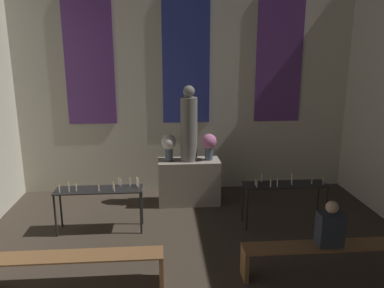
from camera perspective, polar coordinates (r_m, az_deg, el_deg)
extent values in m
cube|color=beige|center=(8.60, -0.94, 9.41)|extent=(7.78, 0.12, 5.05)
cube|color=#60337F|center=(8.62, -15.40, 12.30)|extent=(1.06, 0.03, 2.83)
cube|color=navy|center=(8.49, -0.92, 12.76)|extent=(1.06, 0.03, 2.83)
cube|color=#60337F|center=(8.88, 13.15, 12.46)|extent=(1.06, 0.03, 2.83)
cube|color=gray|center=(8.09, -0.45, -5.74)|extent=(1.30, 0.59, 0.96)
cylinder|color=slate|center=(7.78, -0.47, 2.23)|extent=(0.35, 0.35, 1.33)
sphere|color=slate|center=(7.66, -0.48, 8.02)|extent=(0.24, 0.24, 0.24)
cylinder|color=#4C5666|center=(7.89, -3.53, -1.52)|extent=(0.16, 0.16, 0.29)
sphere|color=silver|center=(7.82, -3.56, 0.30)|extent=(0.32, 0.32, 0.32)
cylinder|color=#4C5666|center=(7.94, 2.59, -1.40)|extent=(0.16, 0.16, 0.29)
sphere|color=#C66B9E|center=(7.88, 2.61, 0.41)|extent=(0.32, 0.32, 0.32)
cube|color=black|center=(6.96, -14.02, -6.77)|extent=(1.55, 0.43, 0.02)
cylinder|color=black|center=(7.11, -20.12, -10.29)|extent=(0.04, 0.04, 0.78)
cylinder|color=black|center=(6.86, -7.80, -10.43)|extent=(0.04, 0.04, 0.78)
cylinder|color=black|center=(7.44, -19.36, -9.12)|extent=(0.04, 0.04, 0.78)
cylinder|color=black|center=(7.20, -7.64, -9.19)|extent=(0.04, 0.04, 0.78)
cylinder|color=silver|center=(7.06, -11.12, -5.67)|extent=(0.02, 0.02, 0.13)
sphere|color=#F9CC4C|center=(7.04, -11.14, -5.08)|extent=(0.02, 0.02, 0.02)
cylinder|color=silver|center=(6.90, -11.93, -6.29)|extent=(0.02, 0.02, 0.11)
sphere|color=#F9CC4C|center=(6.88, -11.96, -5.77)|extent=(0.02, 0.02, 0.02)
cylinder|color=silver|center=(7.03, -10.81, -5.85)|extent=(0.02, 0.02, 0.11)
sphere|color=#F9CC4C|center=(7.00, -10.83, -5.35)|extent=(0.02, 0.02, 0.02)
cylinder|color=silver|center=(6.96, -9.44, -5.82)|extent=(0.02, 0.02, 0.15)
sphere|color=#F9CC4C|center=(6.93, -9.46, -5.16)|extent=(0.02, 0.02, 0.02)
cylinder|color=silver|center=(6.78, -11.77, -6.69)|extent=(0.02, 0.02, 0.10)
sphere|color=#F9CC4C|center=(6.76, -11.80, -6.20)|extent=(0.02, 0.02, 0.02)
cylinder|color=silver|center=(6.98, -19.56, -6.50)|extent=(0.02, 0.02, 0.12)
sphere|color=#F9CC4C|center=(6.96, -19.61, -5.94)|extent=(0.02, 0.02, 0.02)
cylinder|color=silver|center=(6.95, -8.41, -5.84)|extent=(0.02, 0.02, 0.14)
sphere|color=#F9CC4C|center=(6.92, -8.44, -5.22)|extent=(0.02, 0.02, 0.02)
cylinder|color=silver|center=(6.88, -8.15, -6.00)|extent=(0.02, 0.02, 0.15)
sphere|color=#F9CC4C|center=(6.85, -8.17, -5.32)|extent=(0.02, 0.02, 0.02)
cylinder|color=silver|center=(6.95, -17.23, -6.36)|extent=(0.02, 0.02, 0.13)
sphere|color=#F9CC4C|center=(6.93, -17.28, -5.75)|extent=(0.02, 0.02, 0.02)
cylinder|color=silver|center=(6.93, -18.25, -6.30)|extent=(0.02, 0.02, 0.18)
sphere|color=#F9CC4C|center=(6.90, -18.32, -5.51)|extent=(0.02, 0.02, 0.02)
cylinder|color=silver|center=(6.84, -14.01, -6.63)|extent=(0.02, 0.02, 0.09)
sphere|color=#F9CC4C|center=(6.82, -14.04, -6.17)|extent=(0.02, 0.02, 0.02)
cylinder|color=silver|center=(6.97, -8.37, -5.75)|extent=(0.02, 0.02, 0.15)
sphere|color=#F9CC4C|center=(6.94, -8.40, -5.07)|extent=(0.02, 0.02, 0.02)
cube|color=black|center=(7.22, 13.97, -6.01)|extent=(1.55, 0.43, 0.02)
cylinder|color=black|center=(7.01, 8.37, -9.90)|extent=(0.04, 0.04, 0.78)
cylinder|color=black|center=(7.47, 19.76, -9.05)|extent=(0.04, 0.04, 0.78)
cylinder|color=black|center=(7.34, 7.72, -8.72)|extent=(0.04, 0.04, 0.78)
cylinder|color=black|center=(7.79, 18.64, -8.01)|extent=(0.04, 0.04, 0.78)
cylinder|color=silver|center=(7.03, 11.93, -5.72)|extent=(0.02, 0.02, 0.15)
sphere|color=#F9CC4C|center=(7.00, 11.97, -5.06)|extent=(0.02, 0.02, 0.02)
cylinder|color=silver|center=(7.18, 14.99, -5.42)|extent=(0.02, 0.02, 0.16)
sphere|color=#F9CC4C|center=(7.15, 15.03, -4.72)|extent=(0.02, 0.02, 0.02)
cylinder|color=silver|center=(6.94, 9.85, -6.12)|extent=(0.02, 0.02, 0.10)
sphere|color=#F9CC4C|center=(6.92, 9.87, -5.65)|extent=(0.02, 0.02, 0.02)
cylinder|color=silver|center=(7.39, 14.96, -4.87)|extent=(0.02, 0.02, 0.16)
sphere|color=#F9CC4C|center=(7.37, 15.00, -4.21)|extent=(0.02, 0.02, 0.02)
cylinder|color=silver|center=(7.39, 19.47, -5.32)|extent=(0.02, 0.02, 0.14)
sphere|color=#F9CC4C|center=(7.36, 19.52, -4.73)|extent=(0.02, 0.02, 0.02)
cylinder|color=silver|center=(7.22, 10.57, -5.19)|extent=(0.02, 0.02, 0.13)
sphere|color=#F9CC4C|center=(7.20, 10.60, -4.61)|extent=(0.02, 0.02, 0.02)
cylinder|color=silver|center=(7.28, 14.96, -5.13)|extent=(0.02, 0.02, 0.17)
sphere|color=#F9CC4C|center=(7.25, 15.00, -4.41)|extent=(0.02, 0.02, 0.02)
cylinder|color=silver|center=(7.36, 19.36, -5.33)|extent=(0.02, 0.02, 0.15)
sphere|color=#F9CC4C|center=(7.33, 19.41, -4.68)|extent=(0.02, 0.02, 0.02)
cylinder|color=silver|center=(7.03, 9.63, -5.78)|extent=(0.02, 0.02, 0.11)
sphere|color=#F9CC4C|center=(7.01, 9.66, -5.26)|extent=(0.02, 0.02, 0.02)
cylinder|color=silver|center=(7.34, 17.80, -5.39)|extent=(0.02, 0.02, 0.11)
sphere|color=#F9CC4C|center=(7.32, 17.84, -4.88)|extent=(0.02, 0.02, 0.02)
cylinder|color=silver|center=(6.99, 11.89, -5.72)|extent=(0.02, 0.02, 0.17)
sphere|color=#F9CC4C|center=(6.96, 11.93, -4.96)|extent=(0.02, 0.02, 0.02)
cylinder|color=silver|center=(7.02, 12.88, -5.78)|extent=(0.02, 0.02, 0.15)
sphere|color=#F9CC4C|center=(6.99, 12.92, -5.09)|extent=(0.02, 0.02, 0.02)
cube|color=brown|center=(5.62, -17.53, -15.99)|extent=(2.46, 0.36, 0.03)
cube|color=brown|center=(5.60, -4.68, -18.26)|extent=(0.06, 0.32, 0.45)
cube|color=brown|center=(5.96, 19.79, -14.39)|extent=(2.46, 0.36, 0.03)
cube|color=brown|center=(5.72, 8.01, -17.64)|extent=(0.06, 0.32, 0.45)
cube|color=#282D38|center=(5.85, 20.28, -12.08)|extent=(0.36, 0.24, 0.50)
sphere|color=tan|center=(5.72, 20.56, -9.00)|extent=(0.18, 0.18, 0.18)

